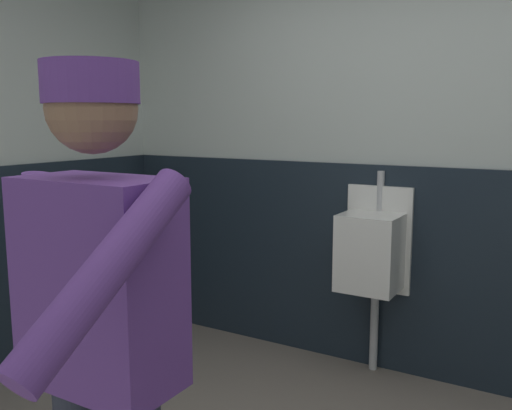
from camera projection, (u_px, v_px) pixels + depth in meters
wall_back at (421, 141)px, 3.23m from camera, size 4.83×0.12×2.84m
wainscot_band_back at (412, 273)px, 3.29m from camera, size 4.23×0.03×1.27m
urinal_solo at (372, 251)px, 3.25m from camera, size 0.40×0.34×1.24m
person at (99, 321)px, 1.48m from camera, size 0.65×0.60×1.69m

